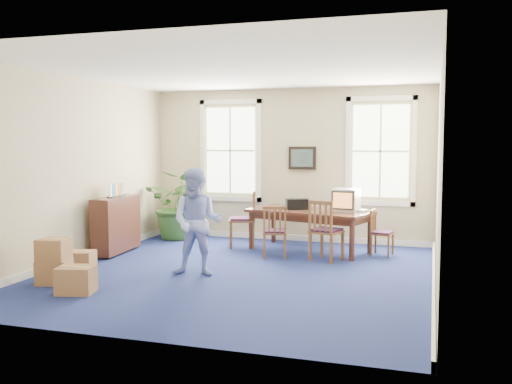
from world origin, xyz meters
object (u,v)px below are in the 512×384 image
(chair_near_left, at_px, (275,231))
(cardboard_boxes, at_px, (68,260))
(man, at_px, (197,222))
(potted_plant, at_px, (179,205))
(credenza, at_px, (116,226))
(crt_tv, at_px, (346,200))
(conference_table, at_px, (309,230))

(chair_near_left, relative_size, cardboard_boxes, 0.77)
(man, relative_size, potted_plant, 1.13)
(chair_near_left, height_order, potted_plant, potted_plant)
(credenza, xyz_separation_m, cardboard_boxes, (0.54, -2.25, -0.16))
(crt_tv, height_order, chair_near_left, crt_tv)
(chair_near_left, distance_m, credenza, 2.99)
(conference_table, xyz_separation_m, cardboard_boxes, (-2.88, -3.54, -0.04))
(man, height_order, credenza, man)
(man, height_order, potted_plant, man)
(conference_table, xyz_separation_m, credenza, (-3.42, -1.29, 0.12))
(credenza, bearing_deg, crt_tv, 14.30)
(crt_tv, xyz_separation_m, potted_plant, (-3.64, 0.45, -0.26))
(credenza, relative_size, potted_plant, 0.88)
(conference_table, relative_size, chair_near_left, 2.43)
(credenza, bearing_deg, man, -33.08)
(crt_tv, height_order, potted_plant, potted_plant)
(conference_table, bearing_deg, chair_near_left, -105.59)
(conference_table, distance_m, potted_plant, 3.02)
(crt_tv, distance_m, cardboard_boxes, 5.10)
(chair_near_left, xyz_separation_m, credenza, (-2.95, -0.50, 0.04))
(man, bearing_deg, crt_tv, 44.55)
(credenza, distance_m, cardboard_boxes, 2.32)
(potted_plant, bearing_deg, crt_tv, -6.97)
(man, height_order, cardboard_boxes, man)
(cardboard_boxes, bearing_deg, potted_plant, 91.21)
(man, distance_m, cardboard_boxes, 1.99)
(conference_table, distance_m, chair_near_left, 0.92)
(man, bearing_deg, chair_near_left, 57.31)
(chair_near_left, height_order, credenza, credenza)
(man, distance_m, credenza, 2.51)
(man, bearing_deg, conference_table, 55.12)
(crt_tv, distance_m, man, 3.21)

